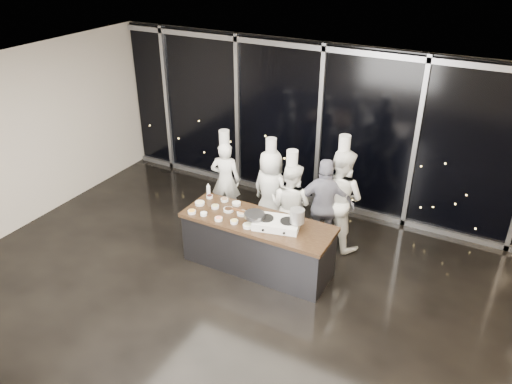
# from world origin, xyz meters

# --- Properties ---
(ground) EXTENTS (9.00, 9.00, 0.00)m
(ground) POSITION_xyz_m (0.00, 0.00, 0.00)
(ground) COLOR black
(ground) RESTS_ON ground
(room_shell) EXTENTS (9.02, 7.02, 3.21)m
(room_shell) POSITION_xyz_m (0.18, 0.00, 2.25)
(room_shell) COLOR beige
(room_shell) RESTS_ON ground
(window_wall) EXTENTS (8.90, 0.11, 3.20)m
(window_wall) POSITION_xyz_m (0.00, 3.43, 1.60)
(window_wall) COLOR black
(window_wall) RESTS_ON ground
(demo_counter) EXTENTS (2.46, 0.86, 0.90)m
(demo_counter) POSITION_xyz_m (0.00, 0.90, 0.45)
(demo_counter) COLOR #353439
(demo_counter) RESTS_ON ground
(stove) EXTENTS (0.78, 0.58, 0.14)m
(stove) POSITION_xyz_m (0.35, 0.87, 0.96)
(stove) COLOR silver
(stove) RESTS_ON demo_counter
(frying_pan) EXTENTS (0.59, 0.39, 0.05)m
(frying_pan) POSITION_xyz_m (0.00, 0.77, 1.07)
(frying_pan) COLOR gray
(frying_pan) RESTS_ON stove
(stock_pot) EXTENTS (0.26, 0.26, 0.22)m
(stock_pot) POSITION_xyz_m (0.66, 0.94, 1.15)
(stock_pot) COLOR #AEAEB0
(stock_pot) RESTS_ON stove
(prep_bowls) EXTENTS (1.41, 0.72, 0.05)m
(prep_bowls) POSITION_xyz_m (-0.49, 0.87, 0.93)
(prep_bowls) COLOR silver
(prep_bowls) RESTS_ON demo_counter
(squeeze_bottle) EXTENTS (0.06, 0.06, 0.23)m
(squeeze_bottle) POSITION_xyz_m (-1.14, 1.24, 1.01)
(squeeze_bottle) COLOR white
(squeeze_bottle) RESTS_ON demo_counter
(chef_far_left) EXTENTS (0.64, 0.51, 1.77)m
(chef_far_left) POSITION_xyz_m (-1.31, 2.07, 0.80)
(chef_far_left) COLOR white
(chef_far_left) RESTS_ON ground
(chef_left) EXTENTS (0.84, 0.63, 1.79)m
(chef_left) POSITION_xyz_m (-0.38, 2.10, 0.79)
(chef_left) COLOR white
(chef_left) RESTS_ON ground
(chef_center) EXTENTS (0.81, 0.65, 1.81)m
(chef_center) POSITION_xyz_m (0.18, 1.75, 0.80)
(chef_center) COLOR white
(chef_center) RESTS_ON ground
(guest) EXTENTS (1.08, 0.76, 1.70)m
(guest) POSITION_xyz_m (0.74, 1.90, 0.85)
(guest) COLOR #131635
(guest) RESTS_ON ground
(chef_right) EXTENTS (1.06, 0.93, 2.05)m
(chef_right) POSITION_xyz_m (0.90, 2.18, 0.92)
(chef_right) COLOR white
(chef_right) RESTS_ON ground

